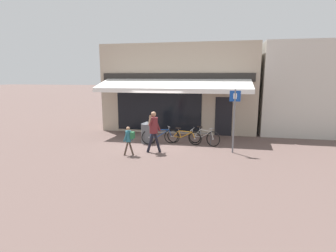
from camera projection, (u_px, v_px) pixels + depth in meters
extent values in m
plane|color=brown|center=(155.00, 143.00, 12.65)|extent=(160.00, 160.00, 0.00)
cube|color=tan|center=(180.00, 88.00, 15.84)|extent=(8.82, 3.00, 4.98)
cube|color=black|center=(158.00, 111.00, 14.81)|extent=(4.85, 0.04, 2.20)
cube|color=black|center=(224.00, 117.00, 14.14)|extent=(0.90, 0.04, 2.10)
cube|color=#282623|center=(176.00, 77.00, 14.26)|extent=(8.38, 0.06, 0.44)
cube|color=white|center=(172.00, 84.00, 13.44)|extent=(7.94, 1.88, 0.50)
cube|color=white|center=(169.00, 91.00, 12.60)|extent=(7.94, 0.03, 0.20)
cube|color=beige|center=(322.00, 89.00, 14.75)|extent=(6.83, 4.00, 4.99)
cylinder|color=#47494F|center=(183.00, 132.00, 12.54)|extent=(2.74, 0.04, 0.04)
cylinder|color=#47494F|center=(156.00, 137.00, 12.85)|extent=(0.04, 0.04, 0.55)
cylinder|color=#47494F|center=(211.00, 139.00, 12.34)|extent=(0.04, 0.04, 0.55)
torus|color=black|center=(171.00, 136.00, 12.63)|extent=(0.68, 0.36, 0.70)
cylinder|color=#9E9EA3|center=(171.00, 136.00, 12.63)|extent=(0.09, 0.09, 0.07)
torus|color=black|center=(149.00, 137.00, 12.42)|extent=(0.68, 0.36, 0.70)
cylinder|color=#9E9EA3|center=(149.00, 137.00, 12.42)|extent=(0.09, 0.09, 0.07)
cylinder|color=#1E4793|center=(163.00, 133.00, 12.53)|extent=(0.57, 0.29, 0.37)
cylinder|color=#1E4793|center=(162.00, 130.00, 12.51)|extent=(0.64, 0.29, 0.05)
cylinder|color=#1E4793|center=(156.00, 133.00, 12.47)|extent=(0.12, 0.04, 0.37)
cylinder|color=#1E4793|center=(153.00, 137.00, 12.46)|extent=(0.37, 0.18, 0.05)
cylinder|color=#1E4793|center=(152.00, 133.00, 12.43)|extent=(0.31, 0.18, 0.36)
cylinder|color=#1E4793|center=(170.00, 133.00, 12.60)|extent=(0.16, 0.06, 0.34)
cylinder|color=#9E9EA3|center=(155.00, 129.00, 12.43)|extent=(0.06, 0.03, 0.11)
cube|color=black|center=(154.00, 127.00, 12.42)|extent=(0.26, 0.19, 0.06)
cylinder|color=#9E9EA3|center=(169.00, 128.00, 12.56)|extent=(0.04, 0.04, 0.14)
cylinder|color=#9E9EA3|center=(169.00, 127.00, 12.55)|extent=(0.22, 0.49, 0.06)
torus|color=black|center=(195.00, 139.00, 12.26)|extent=(0.66, 0.25, 0.65)
cylinder|color=#9E9EA3|center=(195.00, 139.00, 12.26)|extent=(0.08, 0.08, 0.08)
torus|color=black|center=(173.00, 136.00, 12.70)|extent=(0.66, 0.25, 0.65)
cylinder|color=#9E9EA3|center=(173.00, 136.00, 12.70)|extent=(0.08, 0.08, 0.08)
cylinder|color=orange|center=(187.00, 135.00, 12.39)|extent=(0.59, 0.20, 0.35)
cylinder|color=orange|center=(186.00, 131.00, 12.36)|extent=(0.67, 0.18, 0.05)
cylinder|color=orange|center=(180.00, 134.00, 12.52)|extent=(0.13, 0.06, 0.34)
cylinder|color=orange|center=(177.00, 137.00, 12.63)|extent=(0.38, 0.12, 0.05)
cylinder|color=orange|center=(176.00, 134.00, 12.60)|extent=(0.32, 0.14, 0.34)
cylinder|color=orange|center=(194.00, 135.00, 12.24)|extent=(0.16, 0.04, 0.31)
cylinder|color=#9E9EA3|center=(179.00, 130.00, 12.48)|extent=(0.06, 0.03, 0.11)
cube|color=black|center=(178.00, 128.00, 12.47)|extent=(0.26, 0.15, 0.06)
cylinder|color=#9E9EA3|center=(192.00, 131.00, 12.20)|extent=(0.03, 0.05, 0.14)
cylinder|color=#9E9EA3|center=(192.00, 129.00, 12.18)|extent=(0.14, 0.51, 0.08)
torus|color=black|center=(213.00, 139.00, 12.03)|extent=(0.67, 0.41, 0.71)
cylinder|color=#9E9EA3|center=(213.00, 139.00, 12.03)|extent=(0.09, 0.09, 0.07)
torus|color=black|center=(195.00, 136.00, 12.66)|extent=(0.67, 0.41, 0.71)
cylinder|color=#9E9EA3|center=(195.00, 136.00, 12.66)|extent=(0.09, 0.09, 0.07)
cylinder|color=#BCB7B2|center=(206.00, 134.00, 12.25)|extent=(0.52, 0.27, 0.38)
cylinder|color=#BCB7B2|center=(206.00, 130.00, 12.25)|extent=(0.57, 0.32, 0.05)
cylinder|color=#BCB7B2|center=(200.00, 133.00, 12.44)|extent=(0.10, 0.10, 0.37)
cylinder|color=#BCB7B2|center=(198.00, 137.00, 12.55)|extent=(0.33, 0.19, 0.05)
cylinder|color=#BCB7B2|center=(197.00, 133.00, 12.55)|extent=(0.29, 0.15, 0.37)
cylinder|color=#BCB7B2|center=(212.00, 135.00, 12.05)|extent=(0.13, 0.12, 0.34)
cylinder|color=#9E9EA3|center=(200.00, 128.00, 12.44)|extent=(0.06, 0.05, 0.11)
cube|color=black|center=(200.00, 127.00, 12.44)|extent=(0.26, 0.20, 0.06)
cylinder|color=#9E9EA3|center=(212.00, 130.00, 12.05)|extent=(0.04, 0.04, 0.14)
cylinder|color=#9E9EA3|center=(212.00, 129.00, 12.04)|extent=(0.26, 0.47, 0.06)
cylinder|color=black|center=(150.00, 143.00, 11.07)|extent=(0.36, 0.15, 0.87)
cylinder|color=black|center=(157.00, 142.00, 11.18)|extent=(0.36, 0.15, 0.87)
cylinder|color=maroon|center=(154.00, 125.00, 10.99)|extent=(0.39, 0.39, 0.66)
sphere|color=#A87A5B|center=(153.00, 114.00, 10.90)|extent=(0.22, 0.22, 0.22)
cylinder|color=maroon|center=(157.00, 125.00, 11.15)|extent=(0.30, 0.14, 0.59)
cylinder|color=maroon|center=(151.00, 123.00, 10.78)|extent=(0.23, 0.18, 0.29)
cylinder|color=#A87A5B|center=(150.00, 120.00, 10.78)|extent=(0.16, 0.19, 0.44)
cube|color=black|center=(151.00, 115.00, 10.77)|extent=(0.03, 0.07, 0.14)
cylinder|color=#47382D|center=(126.00, 149.00, 10.67)|extent=(0.24, 0.08, 0.59)
cylinder|color=#47382D|center=(131.00, 148.00, 10.76)|extent=(0.24, 0.08, 0.59)
cylinder|color=#286675|center=(128.00, 136.00, 10.62)|extent=(0.24, 0.24, 0.45)
sphere|color=#A87A5B|center=(128.00, 128.00, 10.56)|extent=(0.15, 0.15, 0.15)
cylinder|color=#286675|center=(131.00, 136.00, 10.73)|extent=(0.20, 0.10, 0.40)
cylinder|color=#286675|center=(126.00, 137.00, 10.51)|extent=(0.20, 0.10, 0.40)
cube|color=#23663D|center=(133.00, 135.00, 10.57)|extent=(0.15, 0.20, 0.27)
cylinder|color=#515459|center=(147.00, 133.00, 12.64)|extent=(0.58, 0.58, 0.95)
cone|color=#33353A|center=(147.00, 123.00, 12.54)|extent=(0.59, 0.59, 0.12)
cylinder|color=slate|center=(234.00, 122.00, 10.88)|extent=(0.07, 0.07, 2.68)
cube|color=#14429E|center=(235.00, 96.00, 10.67)|extent=(0.44, 0.02, 0.44)
cube|color=white|center=(235.00, 96.00, 10.65)|extent=(0.14, 0.01, 0.22)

